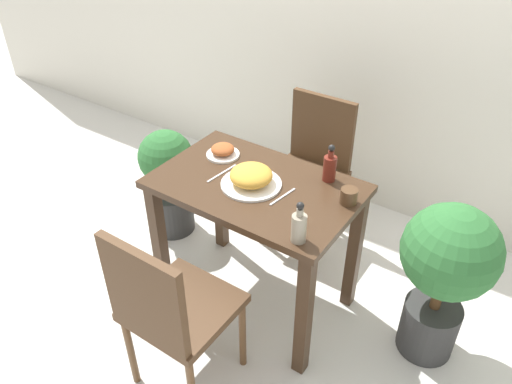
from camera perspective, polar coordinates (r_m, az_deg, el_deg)
ground_plane at (r=2.85m, az=0.00°, el=-11.88°), size 16.00×16.00×0.00m
wall_back at (r=3.13m, az=13.50°, el=19.72°), size 8.00×0.05×2.60m
dining_table at (r=2.43m, az=0.00°, el=-1.81°), size 0.97×0.62×0.77m
chair_near at (r=2.13m, az=-9.90°, el=-12.92°), size 0.42×0.42×0.91m
chair_far at (r=2.99m, az=6.31°, el=3.26°), size 0.42×0.42×0.91m
food_plate at (r=2.31m, az=-0.56°, el=1.71°), size 0.29×0.29×0.10m
side_plate at (r=2.55m, az=-3.82°, el=4.70°), size 0.17×0.17×0.06m
drink_cup at (r=2.24m, az=10.56°, el=-0.47°), size 0.08×0.08×0.07m
sauce_bottle at (r=2.36m, az=8.43°, el=2.86°), size 0.06×0.06×0.19m
condiment_bottle at (r=1.98m, az=4.94°, el=-3.94°), size 0.06×0.06×0.19m
fork_utensil at (r=2.42m, az=-3.92°, el=2.15°), size 0.03×0.20×0.00m
spoon_utensil at (r=2.26m, az=3.06°, el=-0.54°), size 0.03×0.17×0.00m
potted_plant_left at (r=3.12m, az=-10.01°, el=1.66°), size 0.33×0.33×0.71m
potted_plant_right at (r=2.39m, az=20.87°, el=-8.18°), size 0.43×0.43×0.85m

